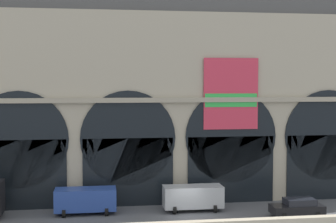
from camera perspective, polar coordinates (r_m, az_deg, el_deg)
ground_plane at (r=41.84m, az=2.58°, el=-12.25°), size 200.00×200.00×0.00m
station_building at (r=47.79m, az=0.94°, el=2.08°), size 49.88×5.61×20.90m
van_midwest at (r=43.51m, az=-9.50°, el=-9.99°), size 5.20×2.48×2.20m
van_center at (r=44.02m, az=2.89°, el=-9.79°), size 5.20×2.48×2.20m
car_mideast at (r=43.58m, az=14.73°, el=-10.63°), size 4.40×2.22×1.55m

